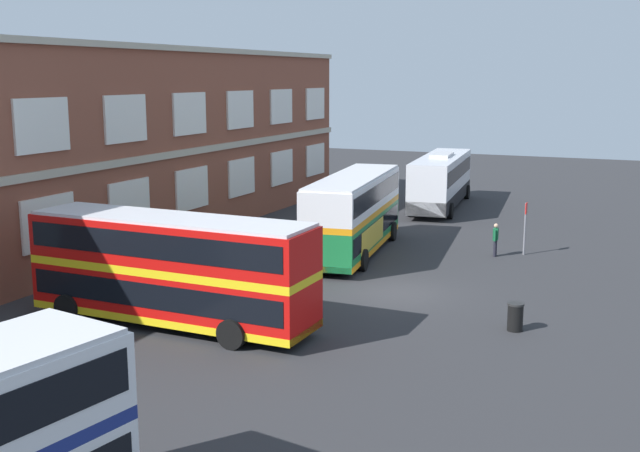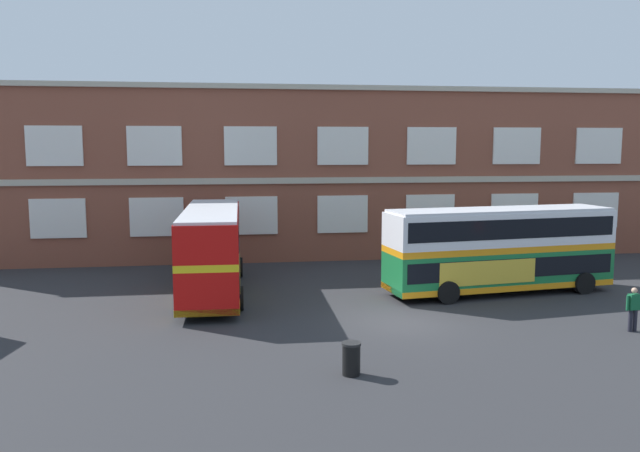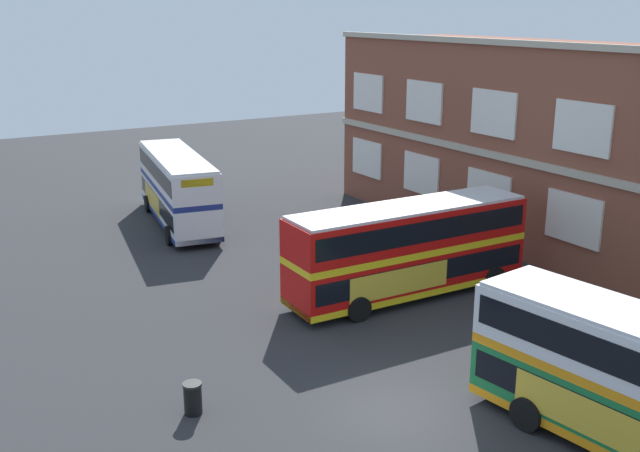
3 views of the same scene
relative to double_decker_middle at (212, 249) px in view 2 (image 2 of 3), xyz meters
The scene contains 6 objects.
ground_plane 9.05m from the double_decker_middle, 28.87° to the right, with size 120.00×120.00×0.00m, color #2B2B2D.
brick_terminal_building 14.33m from the double_decker_middle, 56.89° to the left, with size 49.64×8.19×10.61m.
double_decker_middle is the anchor object (origin of this frame).
double_decker_far 13.67m from the double_decker_middle, ahead, with size 11.25×4.02×4.07m.
waiting_passenger 18.17m from the double_decker_middle, 28.27° to the right, with size 0.64×0.27×1.70m.
station_litter_bin 12.59m from the double_decker_middle, 68.86° to the right, with size 0.60×0.60×1.03m.
Camera 2 is at (-6.79, -23.96, 7.01)m, focal length 35.72 mm.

